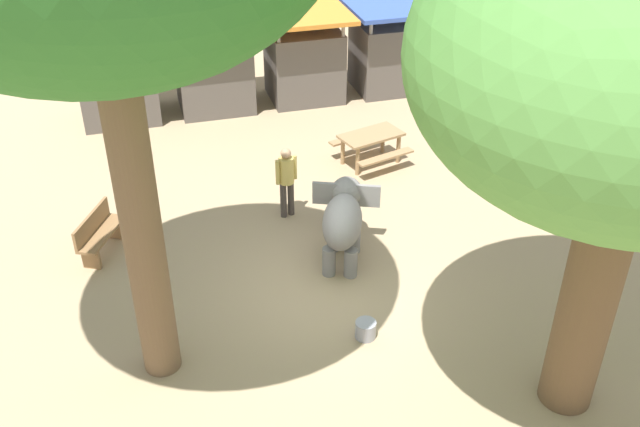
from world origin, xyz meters
TOP-DOWN VIEW (x-y plane):
  - ground_plane at (0.00, 0.00)m, footprint 60.00×60.00m
  - elephant at (0.61, 0.94)m, footprint 1.59×2.00m
  - person_handler at (-0.09, 2.72)m, footprint 0.49×0.32m
  - wooden_bench at (-4.01, 2.39)m, footprint 0.99×1.43m
  - picnic_table_near at (2.42, 4.49)m, footprint 1.85×1.83m
  - market_stall_white at (-3.30, 8.86)m, footprint 2.50×2.50m
  - market_stall_green at (-0.70, 8.86)m, footprint 2.50×2.50m
  - market_stall_orange at (1.90, 8.86)m, footprint 2.50×2.50m
  - market_stall_blue at (4.50, 8.86)m, footprint 2.50×2.50m
  - feed_bucket at (0.29, -1.42)m, footprint 0.36×0.36m

SIDE VIEW (x-z plane):
  - ground_plane at x=0.00m, z-range 0.00..0.00m
  - feed_bucket at x=0.29m, z-range 0.00..0.32m
  - wooden_bench at x=-4.01m, z-range 0.03..0.91m
  - picnic_table_near at x=2.42m, z-range 0.20..0.98m
  - elephant at x=0.61m, z-range 0.19..1.59m
  - person_handler at x=-0.09m, z-range 0.14..1.76m
  - market_stall_white at x=-3.30m, z-range -0.12..2.40m
  - market_stall_green at x=-0.70m, z-range -0.12..2.40m
  - market_stall_orange at x=1.90m, z-range -0.12..2.40m
  - market_stall_blue at x=4.50m, z-range -0.12..2.40m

